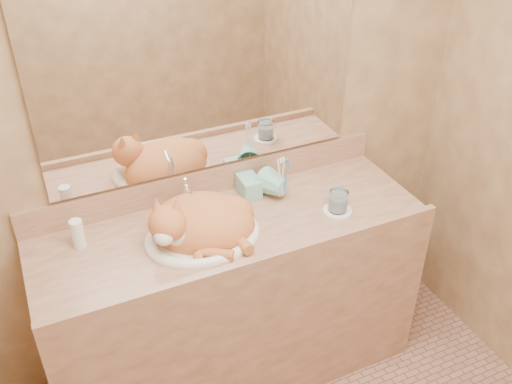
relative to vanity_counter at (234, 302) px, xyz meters
name	(u,v)px	position (x,y,z in m)	size (l,w,h in m)	color
wall_back	(204,108)	(0.00, 0.28, 0.82)	(2.40, 0.02, 2.50)	brown
vanity_counter	(234,302)	(0.00, 0.00, 0.00)	(1.60, 0.55, 0.85)	brown
mirror	(203,77)	(0.00, 0.26, 0.97)	(1.30, 0.02, 0.80)	white
sink_basin	(202,223)	(-0.13, -0.02, 0.50)	(0.45, 0.38, 0.14)	white
faucet	(187,198)	(-0.13, 0.15, 0.50)	(0.04, 0.11, 0.16)	silver
cat	(198,221)	(-0.14, 0.00, 0.49)	(0.42, 0.34, 0.23)	#BA5C2B
soap_dispenser	(254,183)	(0.15, 0.12, 0.52)	(0.08, 0.08, 0.18)	#7BC5AE
toothbrush_cup	(283,190)	(0.27, 0.07, 0.48)	(0.12, 0.12, 0.11)	#7BC5AE
toothbrushes	(284,176)	(0.27, 0.07, 0.55)	(0.03, 0.03, 0.21)	white
saucer	(337,211)	(0.44, -0.10, 0.43)	(0.12, 0.12, 0.01)	white
water_glass	(338,201)	(0.44, -0.10, 0.48)	(0.08, 0.08, 0.09)	silver
lotion_bottle	(78,234)	(-0.58, 0.13, 0.48)	(0.05, 0.05, 0.12)	white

